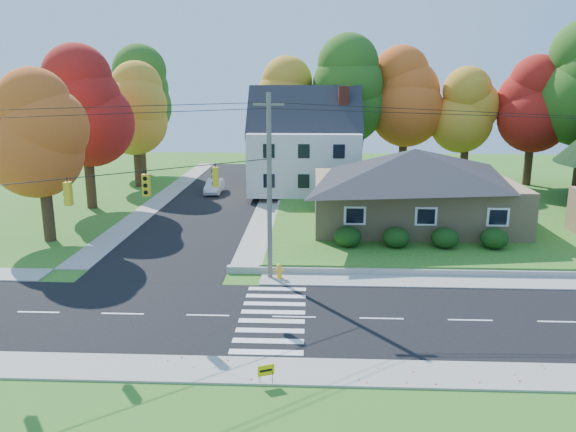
% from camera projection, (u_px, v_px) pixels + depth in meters
% --- Properties ---
extents(ground, '(120.00, 120.00, 0.00)m').
position_uv_depth(ground, '(294.00, 317.00, 25.77)').
color(ground, '#3D7923').
extents(road_main, '(90.00, 8.00, 0.02)m').
position_uv_depth(road_main, '(294.00, 317.00, 25.77)').
color(road_main, black).
rests_on(road_main, ground).
extents(road_cross, '(8.00, 44.00, 0.02)m').
position_uv_depth(road_cross, '(217.00, 199.00, 51.36)').
color(road_cross, black).
rests_on(road_cross, ground).
extents(sidewalk_north, '(90.00, 2.00, 0.08)m').
position_uv_depth(sidewalk_north, '(297.00, 279.00, 30.61)').
color(sidewalk_north, '#9C9A90').
rests_on(sidewalk_north, ground).
extents(sidewalk_south, '(90.00, 2.00, 0.08)m').
position_uv_depth(sidewalk_south, '(289.00, 371.00, 20.90)').
color(sidewalk_south, '#9C9A90').
rests_on(sidewalk_south, ground).
extents(lawn, '(30.00, 30.00, 0.50)m').
position_uv_depth(lawn, '(463.00, 211.00, 45.53)').
color(lawn, '#3D7923').
rests_on(lawn, ground).
extents(ranch_house, '(14.60, 10.60, 5.40)m').
position_uv_depth(ranch_house, '(413.00, 185.00, 40.18)').
color(ranch_house, tan).
rests_on(ranch_house, lawn).
extents(colonial_house, '(10.40, 8.40, 9.60)m').
position_uv_depth(colonial_house, '(305.00, 147.00, 51.87)').
color(colonial_house, silver).
rests_on(colonial_house, lawn).
extents(hedge_row, '(10.70, 1.70, 1.27)m').
position_uv_depth(hedge_row, '(421.00, 237.00, 34.69)').
color(hedge_row, '#163A10').
rests_on(hedge_row, lawn).
extents(traffic_infrastructure, '(38.10, 10.66, 10.00)m').
position_uv_depth(traffic_infrastructure, '(292.00, 202.00, 25.88)').
color(traffic_infrastructure, '#666059').
rests_on(traffic_infrastructure, ground).
extents(tree_lot_0, '(6.72, 6.72, 12.51)m').
position_uv_depth(tree_lot_0, '(286.00, 103.00, 56.91)').
color(tree_lot_0, '#3F2A19').
rests_on(tree_lot_0, lawn).
extents(tree_lot_1, '(7.84, 7.84, 14.60)m').
position_uv_depth(tree_lot_1, '(346.00, 91.00, 55.37)').
color(tree_lot_1, '#3F2A19').
rests_on(tree_lot_1, lawn).
extents(tree_lot_2, '(7.28, 7.28, 13.56)m').
position_uv_depth(tree_lot_2, '(405.00, 97.00, 56.23)').
color(tree_lot_2, '#3F2A19').
rests_on(tree_lot_2, lawn).
extents(tree_lot_3, '(6.16, 6.16, 11.47)m').
position_uv_depth(tree_lot_3, '(468.00, 111.00, 55.31)').
color(tree_lot_3, '#3F2A19').
rests_on(tree_lot_3, lawn).
extents(tree_lot_4, '(6.72, 6.72, 12.51)m').
position_uv_depth(tree_lot_4, '(534.00, 105.00, 53.92)').
color(tree_lot_4, '#3F2A19').
rests_on(tree_lot_4, lawn).
extents(tree_west_0, '(6.16, 6.16, 11.47)m').
position_uv_depth(tree_west_0, '(40.00, 135.00, 36.47)').
color(tree_west_0, '#3F2A19').
rests_on(tree_west_0, ground).
extents(tree_west_1, '(7.28, 7.28, 13.56)m').
position_uv_depth(tree_west_1, '(84.00, 107.00, 45.92)').
color(tree_west_1, '#3F2A19').
rests_on(tree_west_1, ground).
extents(tree_west_2, '(6.72, 6.72, 12.51)m').
position_uv_depth(tree_west_2, '(135.00, 109.00, 55.74)').
color(tree_west_2, '#3F2A19').
rests_on(tree_west_2, ground).
extents(tree_west_3, '(7.84, 7.84, 14.60)m').
position_uv_depth(tree_west_3, '(138.00, 94.00, 63.28)').
color(tree_west_3, '#3F2A19').
rests_on(tree_west_3, ground).
extents(white_car, '(1.45, 4.11, 1.35)m').
position_uv_depth(white_car, '(214.00, 186.00, 53.82)').
color(white_car, silver).
rests_on(white_car, road_cross).
extents(fire_hydrant, '(0.52, 0.40, 0.90)m').
position_uv_depth(fire_hydrant, '(279.00, 272.00, 30.60)').
color(fire_hydrant, yellow).
rests_on(fire_hydrant, ground).
extents(yard_sign, '(0.58, 0.26, 0.77)m').
position_uv_depth(yard_sign, '(266.00, 371.00, 19.94)').
color(yard_sign, black).
rests_on(yard_sign, ground).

